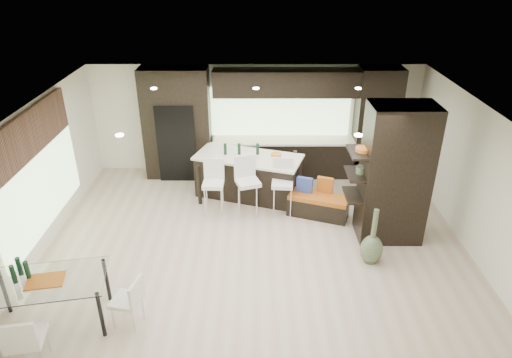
{
  "coord_description": "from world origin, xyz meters",
  "views": [
    {
      "loc": [
        -0.01,
        -7.24,
        5.12
      ],
      "look_at": [
        0.0,
        0.6,
        1.15
      ],
      "focal_mm": 32.0,
      "sensor_mm": 36.0,
      "label": 1
    }
  ],
  "objects_px": {
    "stool_mid": "(248,192)",
    "chair_end": "(127,304)",
    "kitchen_island": "(248,176)",
    "bench": "(318,206)",
    "chair_near": "(27,342)",
    "dining_table": "(51,303)",
    "floor_vase": "(373,236)",
    "stool_left": "(214,193)",
    "stool_right": "(282,193)"
  },
  "relations": [
    {
      "from": "stool_mid",
      "to": "chair_end",
      "type": "relative_size",
      "value": 1.36
    },
    {
      "from": "kitchen_island",
      "to": "bench",
      "type": "height_order",
      "value": "kitchen_island"
    },
    {
      "from": "chair_near",
      "to": "bench",
      "type": "bearing_deg",
      "value": 31.77
    },
    {
      "from": "chair_near",
      "to": "dining_table",
      "type": "bearing_deg",
      "value": 79.85
    },
    {
      "from": "kitchen_island",
      "to": "chair_end",
      "type": "bearing_deg",
      "value": -95.18
    },
    {
      "from": "bench",
      "to": "chair_near",
      "type": "xyz_separation_m",
      "value": [
        -4.38,
        -3.93,
        0.19
      ]
    },
    {
      "from": "kitchen_island",
      "to": "dining_table",
      "type": "height_order",
      "value": "kitchen_island"
    },
    {
      "from": "floor_vase",
      "to": "chair_end",
      "type": "bearing_deg",
      "value": -159.16
    },
    {
      "from": "stool_mid",
      "to": "chair_end",
      "type": "distance_m",
      "value": 3.69
    },
    {
      "from": "stool_left",
      "to": "chair_near",
      "type": "relative_size",
      "value": 1.14
    },
    {
      "from": "stool_right",
      "to": "floor_vase",
      "type": "xyz_separation_m",
      "value": [
        1.53,
        -1.72,
        0.05
      ]
    },
    {
      "from": "kitchen_island",
      "to": "bench",
      "type": "relative_size",
      "value": 1.87
    },
    {
      "from": "kitchen_island",
      "to": "chair_end",
      "type": "relative_size",
      "value": 3.09
    },
    {
      "from": "chair_near",
      "to": "floor_vase",
      "type": "bearing_deg",
      "value": 14.08
    },
    {
      "from": "chair_end",
      "to": "stool_mid",
      "type": "bearing_deg",
      "value": -15.85
    },
    {
      "from": "kitchen_island",
      "to": "stool_mid",
      "type": "distance_m",
      "value": 0.84
    },
    {
      "from": "stool_mid",
      "to": "stool_right",
      "type": "bearing_deg",
      "value": -17.57
    },
    {
      "from": "stool_left",
      "to": "stool_right",
      "type": "xyz_separation_m",
      "value": [
        1.45,
        -0.0,
        0.01
      ]
    },
    {
      "from": "floor_vase",
      "to": "chair_end",
      "type": "height_order",
      "value": "floor_vase"
    },
    {
      "from": "stool_left",
      "to": "bench",
      "type": "relative_size",
      "value": 0.78
    },
    {
      "from": "stool_mid",
      "to": "stool_right",
      "type": "xyz_separation_m",
      "value": [
        0.72,
        0.01,
        -0.02
      ]
    },
    {
      "from": "bench",
      "to": "dining_table",
      "type": "height_order",
      "value": "dining_table"
    },
    {
      "from": "chair_near",
      "to": "stool_mid",
      "type": "bearing_deg",
      "value": 44.14
    },
    {
      "from": "floor_vase",
      "to": "dining_table",
      "type": "relative_size",
      "value": 0.66
    },
    {
      "from": "chair_near",
      "to": "stool_right",
      "type": "bearing_deg",
      "value": 37.97
    },
    {
      "from": "stool_mid",
      "to": "bench",
      "type": "xyz_separation_m",
      "value": [
        1.49,
        -0.09,
        -0.28
      ]
    },
    {
      "from": "stool_mid",
      "to": "chair_end",
      "type": "bearing_deg",
      "value": -137.03
    },
    {
      "from": "kitchen_island",
      "to": "stool_right",
      "type": "bearing_deg",
      "value": -30.52
    },
    {
      "from": "stool_right",
      "to": "bench",
      "type": "bearing_deg",
      "value": -2.48
    },
    {
      "from": "kitchen_island",
      "to": "stool_left",
      "type": "xyz_separation_m",
      "value": [
        -0.72,
        -0.82,
        -0.0
      ]
    },
    {
      "from": "chair_end",
      "to": "floor_vase",
      "type": "bearing_deg",
      "value": -56.41
    },
    {
      "from": "stool_right",
      "to": "stool_left",
      "type": "bearing_deg",
      "value": -175.35
    },
    {
      "from": "stool_right",
      "to": "dining_table",
      "type": "xyz_separation_m",
      "value": [
        -3.61,
        -3.25,
        -0.09
      ]
    },
    {
      "from": "kitchen_island",
      "to": "chair_near",
      "type": "distance_m",
      "value": 5.65
    },
    {
      "from": "kitchen_island",
      "to": "chair_near",
      "type": "relative_size",
      "value": 2.75
    },
    {
      "from": "stool_mid",
      "to": "chair_end",
      "type": "height_order",
      "value": "stool_mid"
    },
    {
      "from": "chair_near",
      "to": "chair_end",
      "type": "relative_size",
      "value": 1.12
    },
    {
      "from": "kitchen_island",
      "to": "floor_vase",
      "type": "height_order",
      "value": "floor_vase"
    },
    {
      "from": "stool_right",
      "to": "chair_end",
      "type": "distance_m",
      "value": 4.09
    },
    {
      "from": "stool_left",
      "to": "kitchen_island",
      "type": "bearing_deg",
      "value": 51.04
    },
    {
      "from": "stool_mid",
      "to": "floor_vase",
      "type": "xyz_separation_m",
      "value": [
        2.25,
        -1.7,
        0.03
      ]
    },
    {
      "from": "dining_table",
      "to": "chair_near",
      "type": "distance_m",
      "value": 0.79
    },
    {
      "from": "stool_left",
      "to": "chair_near",
      "type": "xyz_separation_m",
      "value": [
        -2.16,
        -4.03,
        -0.06
      ]
    },
    {
      "from": "floor_vase",
      "to": "chair_near",
      "type": "bearing_deg",
      "value": -155.78
    },
    {
      "from": "kitchen_island",
      "to": "stool_left",
      "type": "relative_size",
      "value": 2.42
    },
    {
      "from": "floor_vase",
      "to": "bench",
      "type": "bearing_deg",
      "value": 115.25
    },
    {
      "from": "kitchen_island",
      "to": "floor_vase",
      "type": "bearing_deg",
      "value": -30.2
    },
    {
      "from": "stool_mid",
      "to": "stool_right",
      "type": "distance_m",
      "value": 0.73
    },
    {
      "from": "dining_table",
      "to": "bench",
      "type": "bearing_deg",
      "value": 25.3
    },
    {
      "from": "bench",
      "to": "dining_table",
      "type": "relative_size",
      "value": 0.75
    }
  ]
}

